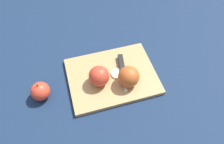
# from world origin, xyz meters

# --- Properties ---
(ground_plane) EXTENTS (4.00, 4.00, 0.00)m
(ground_plane) POSITION_xyz_m (0.00, 0.00, 0.00)
(ground_plane) COLOR #14233D
(cutting_board) EXTENTS (0.38, 0.30, 0.02)m
(cutting_board) POSITION_xyz_m (0.00, 0.00, 0.01)
(cutting_board) COLOR #A37A4C
(cutting_board) RESTS_ON ground_plane
(apple_half_left) EXTENTS (0.08, 0.08, 0.08)m
(apple_half_left) POSITION_xyz_m (-0.05, -0.02, 0.06)
(apple_half_left) COLOR red
(apple_half_left) RESTS_ON cutting_board
(apple_half_right) EXTENTS (0.08, 0.08, 0.08)m
(apple_half_right) POSITION_xyz_m (0.06, -0.05, 0.06)
(apple_half_right) COLOR #AD4C1E
(apple_half_right) RESTS_ON cutting_board
(knife) EXTENTS (0.03, 0.18, 0.02)m
(knife) POSITION_xyz_m (0.05, 0.04, 0.03)
(knife) COLOR silver
(knife) RESTS_ON cutting_board
(apple_slice) EXTENTS (0.05, 0.05, 0.01)m
(apple_slice) POSITION_xyz_m (0.02, 0.00, 0.02)
(apple_slice) COLOR #EFE5C6
(apple_slice) RESTS_ON cutting_board
(apple_whole) EXTENTS (0.07, 0.07, 0.08)m
(apple_whole) POSITION_xyz_m (-0.28, -0.04, 0.04)
(apple_whole) COLOR red
(apple_whole) RESTS_ON ground_plane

